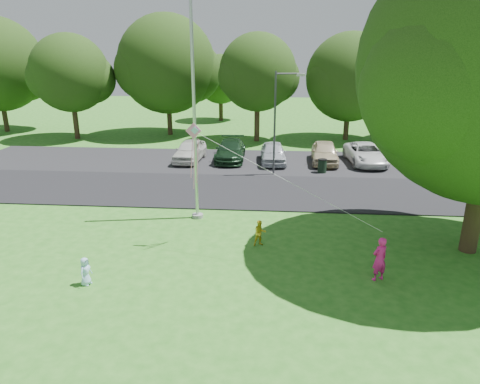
# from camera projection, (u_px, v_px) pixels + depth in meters

# --- Properties ---
(ground) EXTENTS (120.00, 120.00, 0.00)m
(ground) POSITION_uv_depth(u_px,v_px,m) (274.00, 275.00, 14.48)
(ground) COLOR #2A6E1D
(ground) RESTS_ON ground
(park_road) EXTENTS (60.00, 6.00, 0.06)m
(park_road) POSITION_uv_depth(u_px,v_px,m) (275.00, 192.00, 22.99)
(park_road) COLOR black
(park_road) RESTS_ON ground
(parking_strip) EXTENTS (42.00, 7.00, 0.06)m
(parking_strip) POSITION_uv_depth(u_px,v_px,m) (275.00, 162.00, 29.15)
(parking_strip) COLOR black
(parking_strip) RESTS_ON ground
(flagpole) EXTENTS (0.50, 0.50, 10.00)m
(flagpole) POSITION_uv_depth(u_px,v_px,m) (195.00, 126.00, 18.18)
(flagpole) COLOR #B7BABF
(flagpole) RESTS_ON ground
(street_lamp) EXTENTS (1.73, 0.40, 6.16)m
(street_lamp) POSITION_uv_depth(u_px,v_px,m) (279.00, 114.00, 25.05)
(street_lamp) COLOR #3F3F44
(street_lamp) RESTS_ON ground
(trash_can) EXTENTS (0.57, 0.57, 0.91)m
(trash_can) POSITION_uv_depth(u_px,v_px,m) (322.00, 166.00, 26.42)
(trash_can) COLOR black
(trash_can) RESTS_ON ground
(tree_row) EXTENTS (64.35, 11.94, 10.88)m
(tree_row) POSITION_uv_depth(u_px,v_px,m) (296.00, 71.00, 35.53)
(tree_row) COLOR #332316
(tree_row) RESTS_ON ground
(horizon_trees) EXTENTS (77.46, 7.20, 7.02)m
(horizon_trees) POSITION_uv_depth(u_px,v_px,m) (315.00, 81.00, 44.91)
(horizon_trees) COLOR #332316
(horizon_trees) RESTS_ON ground
(parked_cars) EXTENTS (14.08, 5.10, 1.44)m
(parked_cars) POSITION_uv_depth(u_px,v_px,m) (281.00, 152.00, 28.87)
(parked_cars) COLOR silver
(parked_cars) RESTS_ON ground
(woman) EXTENTS (0.66, 0.57, 1.52)m
(woman) POSITION_uv_depth(u_px,v_px,m) (380.00, 259.00, 13.92)
(woman) COLOR #F5208D
(woman) RESTS_ON ground
(child_yellow) EXTENTS (0.61, 0.55, 1.03)m
(child_yellow) POSITION_uv_depth(u_px,v_px,m) (260.00, 233.00, 16.52)
(child_yellow) COLOR yellow
(child_yellow) RESTS_ON ground
(child_blue) EXTENTS (0.41, 0.53, 0.95)m
(child_blue) POSITION_uv_depth(u_px,v_px,m) (86.00, 271.00, 13.72)
(child_blue) COLOR #A1CEF7
(child_blue) RESTS_ON ground
(kite) EXTENTS (6.74, 2.58, 3.04)m
(kite) POSITION_uv_depth(u_px,v_px,m) (199.00, 145.00, 15.53)
(kite) COLOR pink
(kite) RESTS_ON ground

